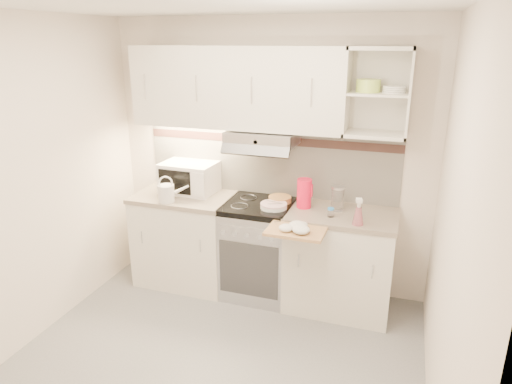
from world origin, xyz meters
TOP-DOWN VIEW (x-y plane):
  - ground at (0.00, 0.00)m, footprint 3.00×3.00m
  - room_shell at (0.00, 0.37)m, footprint 3.04×2.84m
  - base_cabinet_left at (-0.75, 1.10)m, footprint 0.90×0.60m
  - worktop_left at (-0.75, 1.10)m, footprint 0.92×0.62m
  - base_cabinet_right at (0.75, 1.10)m, footprint 0.90×0.60m
  - worktop_right at (0.75, 1.10)m, footprint 0.92×0.62m
  - electric_range at (0.00, 1.10)m, footprint 0.60×0.60m
  - microwave at (-0.74, 1.22)m, footprint 0.52×0.40m
  - watering_can at (-0.80, 0.88)m, footprint 0.27×0.18m
  - plate_stack at (0.16, 1.03)m, footprint 0.23×0.23m
  - bread_loaf at (0.17, 1.20)m, footprint 0.21×0.21m
  - pink_pitcher at (0.41, 1.13)m, footprint 0.14×0.13m
  - glass_jar at (0.69, 1.15)m, footprint 0.11×0.11m
  - spice_jar at (0.66, 0.98)m, footprint 0.05×0.05m
  - spray_bottle at (0.90, 0.88)m, footprint 0.09×0.09m
  - cutting_board at (0.45, 0.71)m, footprint 0.46×0.42m
  - dish_towel at (0.45, 0.67)m, footprint 0.29×0.26m

SIDE VIEW (x-z plane):
  - ground at x=0.00m, z-range 0.00..0.00m
  - base_cabinet_left at x=-0.75m, z-range 0.00..0.86m
  - base_cabinet_right at x=0.75m, z-range 0.00..0.86m
  - electric_range at x=0.00m, z-range 0.00..0.90m
  - cutting_board at x=0.45m, z-range 0.86..0.89m
  - worktop_left at x=-0.75m, z-range 0.86..0.90m
  - worktop_right at x=0.75m, z-range 0.86..0.90m
  - dish_towel at x=0.45m, z-range 0.89..0.95m
  - plate_stack at x=0.16m, z-range 0.90..0.95m
  - bread_loaf at x=0.17m, z-range 0.90..0.95m
  - spice_jar at x=0.66m, z-range 0.90..0.98m
  - watering_can at x=-0.80m, z-range 0.87..1.11m
  - spray_bottle at x=0.90m, z-range 0.87..1.11m
  - glass_jar at x=0.69m, z-range 0.90..1.12m
  - pink_pitcher at x=0.41m, z-range 0.90..1.16m
  - microwave at x=-0.74m, z-range 0.90..1.19m
  - room_shell at x=0.00m, z-range 0.37..2.89m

